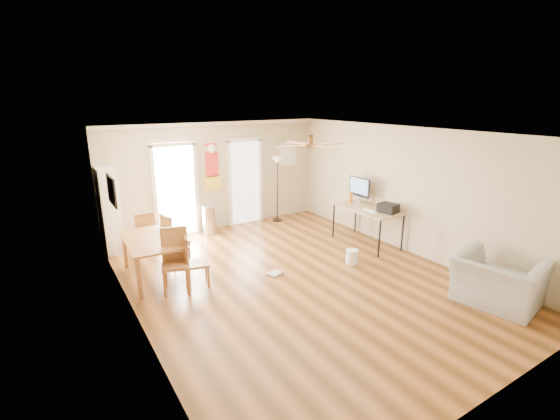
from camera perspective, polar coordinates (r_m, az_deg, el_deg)
floor at (r=7.16m, az=2.59°, el=-10.02°), size 7.00×7.00×0.00m
ceiling at (r=6.46m, az=2.88°, el=11.19°), size 5.50×7.00×0.00m
wall_back at (r=9.70m, az=-9.17°, el=4.88°), size 5.50×0.04×2.60m
wall_front at (r=4.48m, az=29.56°, el=-10.51°), size 5.50×0.04×2.60m
wall_left at (r=5.67m, az=-20.85°, el=-4.05°), size 0.04×7.00×2.60m
wall_right at (r=8.52m, az=18.14°, el=2.74°), size 0.04×7.00×2.60m
crown_molding at (r=6.46m, az=2.88°, el=10.83°), size 5.50×7.00×0.08m
kitchen_doorway at (r=9.39m, az=-14.96°, el=2.61°), size 0.90×0.10×2.10m
bathroom_doorway at (r=10.04m, az=-5.13°, el=3.95°), size 0.80×0.10×2.10m
wall_decal at (r=9.59m, az=-9.87°, el=6.24°), size 0.46×0.03×1.10m
ac_grille at (r=10.56m, az=1.18°, el=8.19°), size 0.50×0.04×0.60m
framed_poster at (r=6.90m, az=-23.37°, el=2.62°), size 0.04×0.66×0.48m
ceiling_fan at (r=6.23m, az=4.46°, el=9.41°), size 1.24×1.24×0.20m
bookshelf at (r=8.86m, az=-23.63°, el=0.00°), size 0.59×0.88×1.80m
dining_table at (r=7.41m, az=-17.88°, el=-6.71°), size 0.96×1.54×0.75m
dining_chair_right_a at (r=7.90m, az=-14.93°, el=-4.07°), size 0.49×0.49×1.00m
dining_chair_right_b at (r=6.89m, az=-11.98°, el=-7.27°), size 0.46×0.46×0.92m
dining_chair_near at (r=6.76m, az=-15.01°, el=-7.28°), size 0.55×0.55×1.06m
dining_chair_far at (r=8.49m, az=-19.19°, el=-3.27°), size 0.39×0.39×0.93m
trash_can at (r=9.47m, az=-10.27°, el=-1.42°), size 0.37×0.37×0.68m
torchiere_lamp at (r=10.17m, az=-0.41°, el=3.01°), size 0.38×0.38×1.70m
computer_desk at (r=8.89m, az=12.49°, el=-2.27°), size 0.76×1.53×0.82m
imac at (r=9.11m, az=11.49°, el=2.83°), size 0.17×0.64×0.59m
keyboard at (r=8.55m, az=13.02°, el=-0.11°), size 0.18×0.41×0.01m
printer at (r=8.53m, az=15.49°, el=0.29°), size 0.38×0.42×0.19m
orange_bottle at (r=9.10m, az=10.26°, el=1.74°), size 0.09×0.09×0.23m
wastebasket_a at (r=7.87m, az=10.48°, el=-6.69°), size 0.28×0.28×0.28m
floor_cloth at (r=7.32m, az=-0.81°, el=-9.24°), size 0.33×0.30×0.04m
armchair at (r=7.07m, az=29.15°, el=-9.04°), size 1.27×1.39×0.78m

